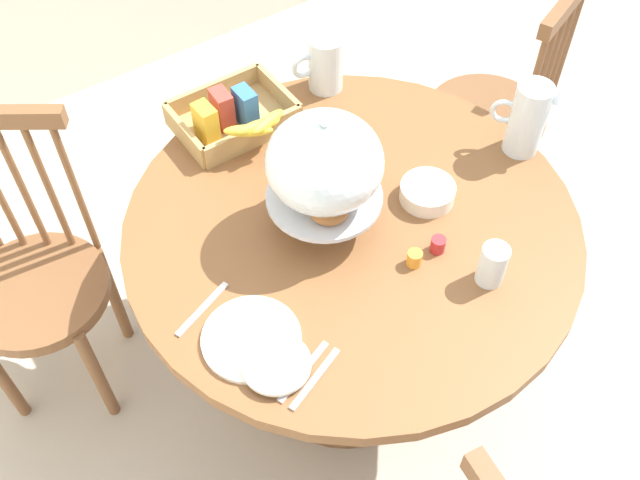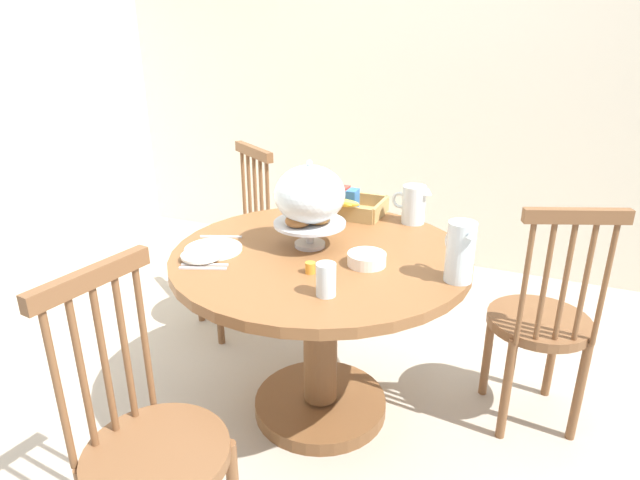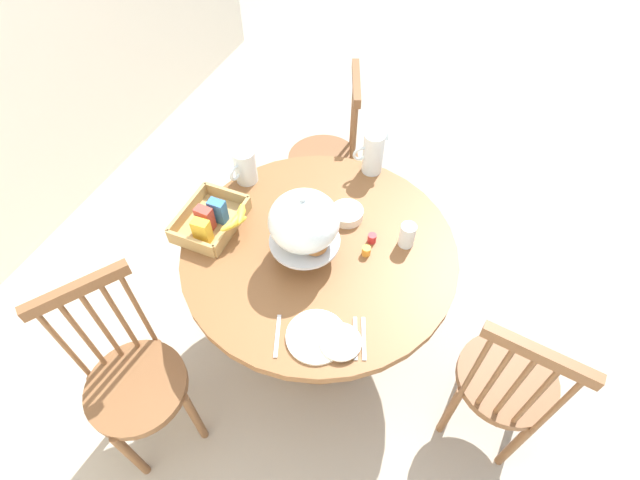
{
  "view_description": "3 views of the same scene",
  "coord_description": "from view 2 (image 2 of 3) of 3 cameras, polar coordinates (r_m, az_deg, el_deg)",
  "views": [
    {
      "loc": [
        -0.85,
        -0.92,
        2.12
      ],
      "look_at": [
        -0.21,
        -0.0,
        0.74
      ],
      "focal_mm": 40.97,
      "sensor_mm": 36.0,
      "label": 1
    },
    {
      "loc": [
        0.63,
        -1.76,
        1.55
      ],
      "look_at": [
        -0.11,
        -0.0,
        0.79
      ],
      "focal_mm": 30.53,
      "sensor_mm": 36.0,
      "label": 2
    },
    {
      "loc": [
        -1.26,
        -0.48,
        2.32
      ],
      "look_at": [
        -0.11,
        -0.0,
        0.79
      ],
      "focal_mm": 27.35,
      "sensor_mm": 36.0,
      "label": 3
    }
  ],
  "objects": [
    {
      "name": "ground_plane",
      "position": [
        2.43,
        2.65,
        -17.98
      ],
      "size": [
        10.0,
        10.0,
        0.0
      ],
      "primitive_type": "plane",
      "color": "#A89E8E"
    },
    {
      "name": "wall_back",
      "position": [
        3.66,
        13.6,
        17.15
      ],
      "size": [
        4.8,
        0.06,
        2.6
      ],
      "primitive_type": "cube",
      "color": "silver",
      "rests_on": "ground_plane"
    },
    {
      "name": "dining_table",
      "position": [
        2.17,
        0.0,
        -6.78
      ],
      "size": [
        1.14,
        1.14,
        0.74
      ],
      "color": "brown",
      "rests_on": "ground_plane"
    },
    {
      "name": "windsor_chair_near_window",
      "position": [
        2.33,
        22.17,
        -8.19
      ],
      "size": [
        0.43,
        0.43,
        0.97
      ],
      "color": "brown",
      "rests_on": "ground_plane"
    },
    {
      "name": "windsor_chair_by_cabinet",
      "position": [
        2.91,
        -8.95,
        -0.79
      ],
      "size": [
        0.46,
        0.46,
        0.97
      ],
      "color": "brown",
      "rests_on": "ground_plane"
    },
    {
      "name": "windsor_chair_facing_door",
      "position": [
        1.67,
        -17.36,
        -20.41
      ],
      "size": [
        0.4,
        0.4,
        0.97
      ],
      "color": "brown",
      "rests_on": "ground_plane"
    },
    {
      "name": "pastry_stand_with_dome",
      "position": [
        2.06,
        -1.12,
        4.45
      ],
      "size": [
        0.28,
        0.28,
        0.34
      ],
      "color": "silver",
      "rests_on": "dining_table"
    },
    {
      "name": "orange_juice_pitcher",
      "position": [
        2.4,
        9.75,
        3.53
      ],
      "size": [
        0.18,
        0.1,
        0.17
      ],
      "color": "silver",
      "rests_on": "dining_table"
    },
    {
      "name": "milk_pitcher",
      "position": [
        1.87,
        14.45,
        -1.46
      ],
      "size": [
        0.13,
        0.15,
        0.21
      ],
      "color": "silver",
      "rests_on": "dining_table"
    },
    {
      "name": "cereal_basket",
      "position": [
        2.48,
        2.68,
        3.7
      ],
      "size": [
        0.32,
        0.3,
        0.12
      ],
      "color": "tan",
      "rests_on": "dining_table"
    },
    {
      "name": "china_plate_large",
      "position": [
        2.13,
        -11.12,
        -0.94
      ],
      "size": [
        0.22,
        0.22,
        0.01
      ],
      "primitive_type": "cylinder",
      "color": "white",
      "rests_on": "dining_table"
    },
    {
      "name": "china_plate_small",
      "position": [
        2.05,
        -12.32,
        -1.57
      ],
      "size": [
        0.15,
        0.15,
        0.01
      ],
      "primitive_type": "cylinder",
      "color": "white",
      "rests_on": "china_plate_large"
    },
    {
      "name": "cereal_bowl",
      "position": [
        1.96,
        4.92,
        -2.01
      ],
      "size": [
        0.14,
        0.14,
        0.04
      ],
      "primitive_type": "cylinder",
      "color": "white",
      "rests_on": "dining_table"
    },
    {
      "name": "drinking_glass",
      "position": [
        1.73,
        0.64,
        -4.18
      ],
      "size": [
        0.06,
        0.06,
        0.11
      ],
      "primitive_type": "cylinder",
      "color": "silver",
      "rests_on": "dining_table"
    },
    {
      "name": "jam_jar_strawberry",
      "position": [
        1.87,
        0.94,
        -3.27
      ],
      "size": [
        0.04,
        0.04,
        0.04
      ],
      "primitive_type": "cylinder",
      "color": "#B7282D",
      "rests_on": "dining_table"
    },
    {
      "name": "jam_jar_apricot",
      "position": [
        1.9,
        -1.03,
        -2.92
      ],
      "size": [
        0.04,
        0.04,
        0.04
      ],
      "primitive_type": "cylinder",
      "color": "orange",
      "rests_on": "dining_table"
    },
    {
      "name": "table_knife",
      "position": [
        2.0,
        -11.98,
        -2.55
      ],
      "size": [
        0.16,
        0.07,
        0.01
      ],
      "primitive_type": "cube",
      "rotation": [
        0.0,
        0.0,
        3.5
      ],
      "color": "silver",
      "rests_on": "dining_table"
    },
    {
      "name": "dinner_fork",
      "position": [
        1.98,
        -12.18,
        -2.91
      ],
      "size": [
        0.16,
        0.07,
        0.01
      ],
      "primitive_type": "cube",
      "rotation": [
        0.0,
        0.0,
        3.5
      ],
      "color": "silver",
      "rests_on": "dining_table"
    },
    {
      "name": "soup_spoon",
      "position": [
        2.25,
        -10.34,
        0.35
      ],
      "size": [
        0.16,
        0.07,
        0.01
      ],
      "primitive_type": "cube",
      "rotation": [
        0.0,
        0.0,
        3.5
      ],
      "color": "silver",
      "rests_on": "dining_table"
    }
  ]
}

